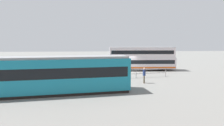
# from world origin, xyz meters

# --- Properties ---
(ground_plane) EXTENTS (160.00, 160.00, 0.00)m
(ground_plane) POSITION_xyz_m (0.00, 0.00, 0.00)
(ground_plane) COLOR slate
(double_decker_bus) EXTENTS (11.30, 3.26, 3.92)m
(double_decker_bus) POSITION_xyz_m (-2.42, -1.50, 2.01)
(double_decker_bus) COLOR silver
(double_decker_bus) RESTS_ON ground
(tram_yellow) EXTENTS (15.09, 4.09, 3.36)m
(tram_yellow) POSITION_xyz_m (9.88, 12.11, 1.75)
(tram_yellow) COLOR teal
(tram_yellow) RESTS_ON ground
(pedestrian_near_railing) EXTENTS (0.45, 0.45, 1.61)m
(pedestrian_near_railing) POSITION_xyz_m (3.94, 4.94, 0.92)
(pedestrian_near_railing) COLOR black
(pedestrian_near_railing) RESTS_ON ground
(pedestrian_crossing) EXTENTS (0.37, 0.37, 1.78)m
(pedestrian_crossing) POSITION_xyz_m (-0.07, 8.54, 1.03)
(pedestrian_crossing) COLOR #4C3F2D
(pedestrian_crossing) RESTS_ON ground
(pedestrian_railing) EXTENTS (8.63, 1.26, 1.08)m
(pedestrian_railing) POSITION_xyz_m (0.09, 5.31, 0.75)
(pedestrian_railing) COLOR gray
(pedestrian_railing) RESTS_ON ground
(info_sign) EXTENTS (1.15, 0.35, 2.32)m
(info_sign) POSITION_xyz_m (3.21, 5.41, 1.62)
(info_sign) COLOR slate
(info_sign) RESTS_ON ground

